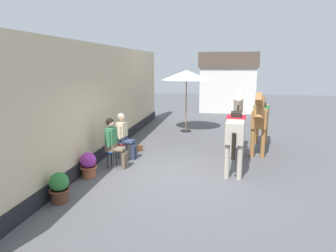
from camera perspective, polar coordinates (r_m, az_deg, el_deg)
The scene contains 11 objects.
ground_plane at distance 11.09m, azimuth 3.64°, elevation -3.63°, with size 40.00×40.00×0.00m, color #56565B.
pub_facade_wall at distance 9.96m, azimuth -11.99°, elevation 3.49°, with size 0.34×14.00×3.40m.
distant_cottage at distance 19.62m, azimuth 10.71°, elevation 7.96°, with size 3.40×2.60×3.50m.
seated_visitor_near at distance 8.74m, azimuth -9.86°, elevation -2.56°, with size 0.61×0.49×1.39m.
seated_visitor_far at distance 9.56m, azimuth -7.96°, elevation -1.33°, with size 0.61×0.49×1.39m.
saddled_horse_near at distance 8.90m, azimuth 12.26°, elevation 0.11°, with size 0.61×3.00×2.06m.
saddled_horse_far at distance 10.73m, azimuth 16.42°, elevation 1.76°, with size 0.80×2.98×2.06m.
flower_planter_near at distance 6.99m, azimuth -19.08°, elevation -10.35°, with size 0.43×0.43×0.64m.
flower_planter_far at distance 8.26m, azimuth -14.21°, elevation -6.74°, with size 0.43×0.43×0.64m.
cafe_parasol at distance 13.17m, azimuth 3.36°, elevation 9.12°, with size 2.10×2.10×2.58m.
satchel_bag at distance 10.39m, azimuth -5.40°, elevation -4.10°, with size 0.28×0.12×0.20m, color brown.
Camera 1 is at (1.14, -7.66, 2.82)m, focal length 33.69 mm.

